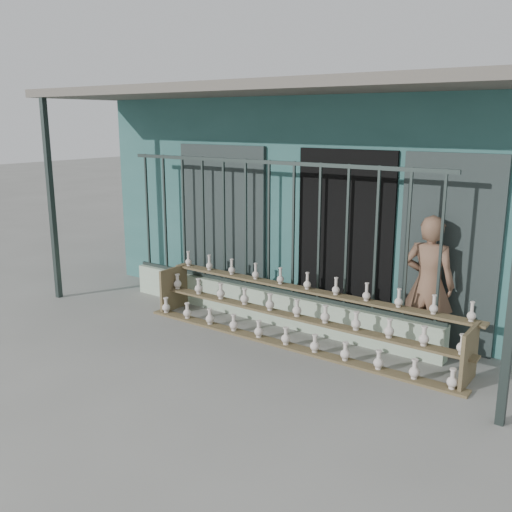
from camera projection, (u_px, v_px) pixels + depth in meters
The scene contains 6 objects.
ground at pixel (209, 350), 7.04m from camera, with size 60.00×60.00×0.00m, color slate.
workshop_building at pixel (364, 187), 9.99m from camera, with size 7.40×6.60×3.21m.
parapet_wall at pixel (268, 305), 8.01m from camera, with size 5.00×0.20×0.45m, color #A9C1A5.
security_fence at pixel (269, 227), 7.75m from camera, with size 5.00×0.04×1.80m.
shelf_rack at pixel (296, 314), 7.25m from camera, with size 4.50×0.68×0.85m.
elderly_woman at pixel (429, 284), 6.84m from camera, with size 0.62×0.40×1.69m, color brown.
Camera 1 is at (4.31, -4.99, 2.77)m, focal length 40.00 mm.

